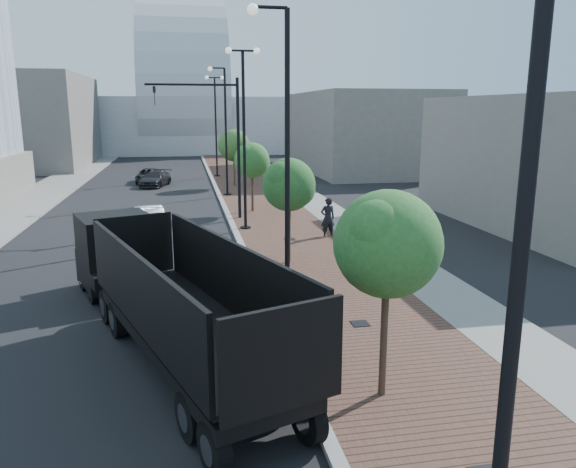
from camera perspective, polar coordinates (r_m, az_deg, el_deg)
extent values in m
cube|color=#4C2D23|center=(47.36, -3.34, 5.18)|extent=(7.00, 140.00, 0.12)
cube|color=slate|center=(47.78, -0.12, 5.27)|extent=(2.40, 140.00, 0.13)
cube|color=gray|center=(47.05, -7.59, 5.05)|extent=(0.30, 140.00, 0.14)
cube|color=slate|center=(48.14, -23.27, 4.29)|extent=(4.00, 140.00, 0.12)
cube|color=black|center=(19.85, -17.27, -1.56)|extent=(2.97, 3.03, 2.40)
cube|color=black|center=(21.47, -18.05, -2.72)|extent=(2.24, 1.17, 1.20)
cube|color=black|center=(18.60, -16.07, -4.35)|extent=(2.42, 1.47, 0.46)
cube|color=black|center=(13.62, -10.16, -10.40)|extent=(4.92, 8.73, 0.32)
cube|color=black|center=(13.48, -10.22, -8.95)|extent=(5.01, 8.76, 0.11)
cube|color=black|center=(12.85, -15.23, -5.93)|extent=(2.94, 8.03, 1.84)
cube|color=black|center=(13.58, -5.80, -4.52)|extent=(2.94, 8.03, 1.84)
cube|color=black|center=(9.31, -0.48, -12.81)|extent=(2.21, 0.87, 1.84)
cube|color=black|center=(17.36, -15.54, -1.10)|extent=(2.21, 0.87, 1.84)
cylinder|color=black|center=(19.39, -19.44, -5.31)|extent=(0.60, 1.05, 1.01)
cylinder|color=silver|center=(19.39, -19.44, -5.31)|extent=(0.48, 0.63, 0.55)
cylinder|color=black|center=(19.80, -13.93, -4.58)|extent=(0.60, 1.05, 1.01)
cylinder|color=silver|center=(19.80, -13.93, -4.58)|extent=(0.48, 0.63, 0.55)
cylinder|color=black|center=(20.90, -20.29, -4.09)|extent=(0.60, 1.05, 1.01)
cylinder|color=silver|center=(20.90, -20.29, -4.09)|extent=(0.48, 0.63, 0.55)
cylinder|color=black|center=(21.28, -15.17, -3.44)|extent=(0.60, 1.05, 1.01)
cylinder|color=silver|center=(21.28, -15.17, -3.44)|extent=(0.48, 0.63, 0.55)
cylinder|color=black|center=(10.39, -7.61, -21.09)|extent=(0.60, 1.05, 1.01)
cylinder|color=silver|center=(10.39, -7.61, -21.09)|extent=(0.48, 0.63, 0.55)
cylinder|color=black|center=(11.14, 2.10, -18.44)|extent=(0.60, 1.05, 1.01)
cylinder|color=silver|center=(11.14, 2.10, -18.44)|extent=(0.48, 0.63, 0.55)
cylinder|color=black|center=(11.34, -10.08, -18.02)|extent=(0.60, 1.05, 1.01)
cylinder|color=silver|center=(11.34, -10.08, -18.02)|extent=(0.48, 0.63, 0.55)
cylinder|color=black|center=(12.03, -1.07, -15.89)|extent=(0.60, 1.05, 1.01)
cylinder|color=silver|center=(12.03, -1.07, -15.89)|extent=(0.48, 0.63, 0.55)
cylinder|color=black|center=(16.41, -17.24, -8.43)|extent=(0.60, 1.05, 1.01)
cylinder|color=silver|center=(16.41, -17.24, -8.43)|extent=(0.48, 0.63, 0.55)
cylinder|color=black|center=(16.90, -10.80, -7.45)|extent=(0.60, 1.05, 1.01)
cylinder|color=silver|center=(16.90, -10.80, -7.45)|extent=(0.48, 0.63, 0.55)
cylinder|color=black|center=(17.52, -18.15, -7.14)|extent=(0.60, 1.05, 1.01)
cylinder|color=silver|center=(17.52, -18.15, -7.14)|extent=(0.48, 0.63, 0.55)
cylinder|color=black|center=(17.97, -12.10, -6.27)|extent=(0.60, 1.05, 1.01)
cylinder|color=silver|center=(17.97, -12.10, -6.27)|extent=(0.48, 0.63, 0.55)
imported|color=white|center=(29.60, -14.04, 1.42)|extent=(2.06, 4.16, 1.31)
imported|color=black|center=(50.07, -14.17, 5.86)|extent=(2.13, 4.44, 1.22)
imported|color=black|center=(47.55, -13.55, 5.57)|extent=(2.90, 4.68, 1.26)
imported|color=black|center=(27.40, 4.13, 1.66)|extent=(0.80, 0.57, 2.05)
cylinder|color=black|center=(5.77, 22.62, -4.90)|extent=(0.16, 0.16, 9.00)
cylinder|color=black|center=(17.95, -0.07, -7.37)|extent=(0.56, 0.56, 0.20)
cylinder|color=black|center=(16.94, -0.07, 7.14)|extent=(0.16, 0.16, 9.00)
cylinder|color=black|center=(17.01, -1.87, 22.37)|extent=(1.00, 0.10, 0.10)
sphere|color=silver|center=(16.93, -3.67, 22.16)|extent=(0.32, 0.32, 0.32)
cylinder|color=black|center=(29.39, -4.40, 0.58)|extent=(0.56, 0.56, 0.20)
cylinder|color=black|center=(28.78, -4.55, 9.41)|extent=(0.16, 0.16, 9.00)
cylinder|color=black|center=(28.88, -4.71, 18.36)|extent=(1.40, 0.10, 0.10)
sphere|color=silver|center=(28.81, -6.17, 18.34)|extent=(0.32, 0.32, 0.32)
sphere|color=silver|center=(28.96, -3.26, 18.36)|extent=(0.32, 0.32, 0.32)
cylinder|color=black|center=(41.15, -6.27, 4.03)|extent=(0.56, 0.56, 0.20)
cylinder|color=black|center=(40.72, -6.43, 10.33)|extent=(0.16, 0.16, 9.00)
cylinder|color=black|center=(40.75, -7.32, 16.65)|extent=(1.00, 0.10, 0.10)
sphere|color=silver|center=(40.72, -8.05, 16.53)|extent=(0.32, 0.32, 0.32)
cylinder|color=black|center=(53.02, -7.32, 5.95)|extent=(0.56, 0.56, 0.20)
cylinder|color=black|center=(52.69, -7.46, 10.83)|extent=(0.16, 0.16, 9.00)
cylinder|color=black|center=(52.74, -7.60, 15.73)|extent=(1.40, 0.10, 0.10)
sphere|color=silver|center=(52.70, -8.39, 15.70)|extent=(0.32, 0.32, 0.32)
sphere|color=silver|center=(52.78, -6.82, 15.74)|extent=(0.32, 0.32, 0.32)
cylinder|color=black|center=(31.80, -5.13, 8.59)|extent=(0.18, 0.18, 8.00)
cylinder|color=black|center=(31.60, -9.93, 14.96)|extent=(5.00, 0.12, 0.12)
imported|color=black|center=(31.61, -13.62, 13.71)|extent=(0.16, 0.20, 1.00)
cylinder|color=#382619|center=(12.25, 9.91, -9.63)|extent=(0.16, 0.16, 3.30)
sphere|color=#235C1F|center=(11.66, 10.26, -1.01)|extent=(2.28, 2.28, 2.28)
sphere|color=#235C1F|center=(12.14, 11.48, -1.68)|extent=(1.60, 1.60, 1.60)
sphere|color=#235C1F|center=(11.21, 9.44, 0.20)|extent=(1.37, 1.37, 1.37)
cylinder|color=#382619|center=(22.46, 0.08, 0.62)|extent=(0.16, 0.16, 3.11)
sphere|color=#1F551D|center=(22.15, 0.08, 5.12)|extent=(2.15, 2.15, 2.15)
sphere|color=#1F551D|center=(22.55, 0.94, 4.69)|extent=(1.50, 1.50, 1.50)
sphere|color=#1F551D|center=(21.77, -0.55, 5.81)|extent=(1.29, 1.29, 1.29)
cylinder|color=#382619|center=(34.15, -3.71, 4.70)|extent=(0.16, 0.16, 3.03)
sphere|color=#246221|center=(33.95, -3.75, 7.60)|extent=(2.17, 2.17, 2.17)
sphere|color=#246221|center=(34.32, -3.14, 7.30)|extent=(1.52, 1.52, 1.52)
sphere|color=#246221|center=(33.60, -4.21, 8.05)|extent=(1.30, 1.30, 1.30)
cylinder|color=#382619|center=(45.99, -5.57, 6.84)|extent=(0.16, 0.16, 3.18)
sphere|color=#2D571D|center=(45.84, -5.62, 9.10)|extent=(2.59, 2.59, 2.59)
sphere|color=#2D571D|center=(46.19, -5.15, 8.85)|extent=(1.81, 1.81, 1.81)
sphere|color=#2D571D|center=(45.50, -5.97, 9.46)|extent=(1.55, 1.55, 1.55)
cube|color=#A4A9AE|center=(91.60, -10.59, 11.10)|extent=(50.00, 28.00, 8.00)
cube|color=#615D57|center=(68.84, -25.89, 10.43)|extent=(14.00, 20.00, 10.00)
cube|color=#635E59|center=(59.56, 7.52, 10.44)|extent=(12.00, 22.00, 8.00)
cube|color=slate|center=(33.68, 27.05, 6.64)|extent=(10.00, 16.00, 7.00)
cube|color=black|center=(16.56, 7.45, -9.15)|extent=(0.50, 0.50, 0.02)
cube|color=black|center=(26.75, 0.16, -0.54)|extent=(0.50, 0.50, 0.02)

